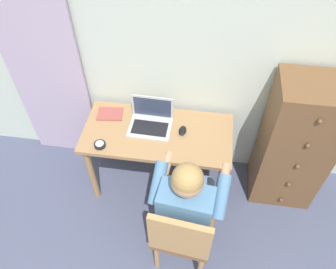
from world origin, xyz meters
The scene contains 10 objects.
wall_back centered at (0.00, 2.20, 1.25)m, with size 4.80×0.05×2.50m, color silver.
curtain_panel centered at (-1.27, 2.13, 1.12)m, with size 0.65×0.03×2.25m, color #B29EBC.
desk centered at (-0.30, 1.84, 0.61)m, with size 1.21×0.57×0.72m.
dresser centered at (0.82, 1.94, 0.63)m, with size 0.53×0.44×1.27m.
chair centered at (0.00, 1.11, 0.49)m, with size 0.46×0.44×0.87m.
person_seated centered at (0.01, 1.29, 0.67)m, with size 0.57×0.61×1.19m.
laptop centered at (-0.36, 1.91, 0.77)m, with size 0.35×0.26×0.24m.
computer_mouse centered at (-0.10, 1.87, 0.73)m, with size 0.06×0.10×0.03m, color black.
desk_clock centered at (-0.72, 1.64, 0.73)m, with size 0.09×0.09×0.03m.
notebook_pad centered at (-0.72, 1.98, 0.72)m, with size 0.21×0.15×0.01m, color #994742.
Camera 1 is at (0.04, 0.07, 2.77)m, focal length 36.25 mm.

